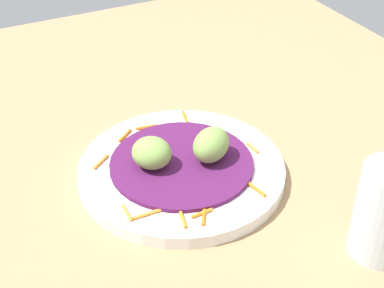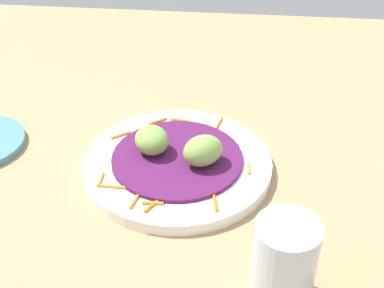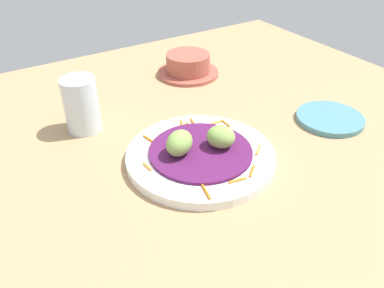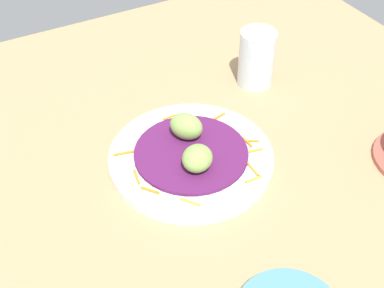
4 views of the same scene
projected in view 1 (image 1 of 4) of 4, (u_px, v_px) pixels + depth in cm
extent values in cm
cube|color=tan|center=(143.00, 200.00, 67.95)|extent=(110.00, 110.00, 2.00)
cylinder|color=white|center=(182.00, 170.00, 69.69)|extent=(25.06, 25.06, 1.62)
cylinder|color=#51194C|center=(181.00, 163.00, 69.06)|extent=(17.36, 17.36, 0.55)
cylinder|color=orange|center=(202.00, 213.00, 61.94)|extent=(2.54, 0.51, 0.40)
cylinder|color=orange|center=(256.00, 189.00, 65.31)|extent=(1.00, 3.12, 0.40)
cylinder|color=orange|center=(125.00, 136.00, 74.01)|extent=(2.52, 2.11, 0.40)
cylinder|color=orange|center=(101.00, 162.00, 69.43)|extent=(2.63, 2.10, 0.40)
cylinder|color=orange|center=(147.00, 127.00, 75.65)|extent=(2.96, 0.89, 0.40)
cylinder|color=orange|center=(204.00, 215.00, 61.68)|extent=(1.89, 2.79, 0.40)
cylinder|color=orange|center=(127.00, 213.00, 61.97)|extent=(0.48, 2.66, 0.40)
cylinder|color=orange|center=(186.00, 118.00, 77.37)|extent=(1.18, 3.37, 0.40)
cylinder|color=orange|center=(254.00, 149.00, 71.50)|extent=(0.55, 2.23, 0.40)
cylinder|color=orange|center=(149.00, 213.00, 61.92)|extent=(3.73, 0.51, 0.40)
cylinder|color=orange|center=(183.00, 218.00, 61.29)|extent=(1.06, 2.93, 0.40)
ellipsoid|color=#84A851|center=(152.00, 153.00, 67.17)|extent=(6.36, 6.46, 3.75)
ellipsoid|color=#84A851|center=(210.00, 144.00, 68.37)|extent=(6.62, 6.21, 4.07)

